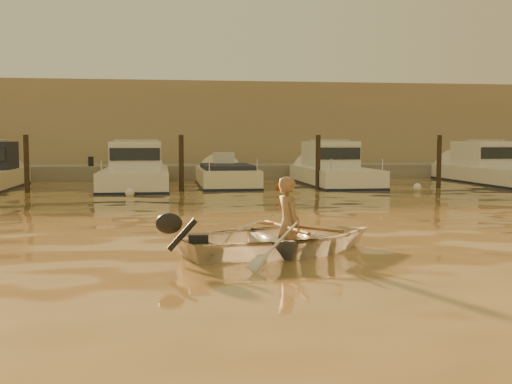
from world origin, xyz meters
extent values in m
plane|color=olive|center=(0.00, 0.00, 0.00)|extent=(160.00, 160.00, 0.00)
imported|color=silver|center=(1.05, 0.99, 0.24)|extent=(4.02, 3.40, 0.71)
imported|color=#936D49|center=(1.14, 1.03, 0.47)|extent=(0.53, 0.65, 1.54)
cylinder|color=brown|center=(1.29, 1.07, 0.42)|extent=(1.11, 1.84, 0.13)
cylinder|color=brown|center=(1.10, 1.01, 0.42)|extent=(0.36, 2.09, 0.13)
cylinder|color=#2D2319|center=(-5.50, 13.80, 0.90)|extent=(0.18, 0.18, 2.20)
cylinder|color=#2D2319|center=(-0.20, 13.80, 0.90)|extent=(0.18, 0.18, 2.20)
cylinder|color=#2D2319|center=(4.80, 13.80, 0.90)|extent=(0.18, 0.18, 2.20)
cylinder|color=#2D2319|center=(9.50, 13.80, 0.90)|extent=(0.18, 0.18, 2.20)
sphere|color=silver|center=(-1.93, 12.02, 0.10)|extent=(0.30, 0.30, 0.30)
sphere|color=#CC5218|center=(3.43, 14.03, 0.10)|extent=(0.30, 0.30, 0.30)
sphere|color=white|center=(8.27, 12.86, 0.10)|extent=(0.30, 0.30, 0.30)
cube|color=gray|center=(0.00, 21.50, 0.15)|extent=(52.00, 4.00, 1.00)
cube|color=#9E8466|center=(0.00, 27.00, 2.40)|extent=(46.00, 7.00, 4.80)
camera|label=1|loc=(-0.89, -9.18, 1.86)|focal=45.00mm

